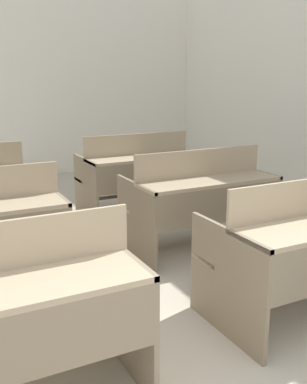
% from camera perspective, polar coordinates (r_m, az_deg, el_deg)
% --- Properties ---
extents(bench_front_left, '(1.30, 0.76, 0.93)m').
position_cam_1_polar(bench_front_left, '(2.26, -18.83, -14.86)').
color(bench_front_left, '#7F7059').
rests_on(bench_front_left, ground_plane).
extents(bench_second_right, '(1.30, 0.76, 0.93)m').
position_cam_1_polar(bench_second_right, '(4.13, 6.04, -0.88)').
color(bench_second_right, '#7A6B54').
rests_on(bench_second_right, ground_plane).
extents(bench_third_right, '(1.30, 0.76, 0.93)m').
position_cam_1_polar(bench_third_right, '(5.26, -1.89, 2.50)').
color(bench_third_right, '#7F7059').
rests_on(bench_third_right, ground_plane).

